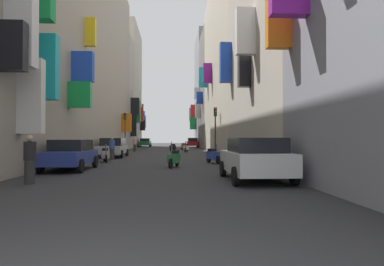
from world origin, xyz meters
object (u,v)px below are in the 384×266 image
(scooter_silver, at_px, (105,155))
(pedestrian_near_left, at_px, (30,160))
(scooter_white, at_px, (186,148))
(scooter_blue, at_px, (213,155))
(parked_car_silver, at_px, (113,147))
(scooter_orange, at_px, (184,146))
(pedestrian_near_right, at_px, (121,145))
(parked_car_blue, at_px, (71,154))
(parked_car_green, at_px, (145,142))
(traffic_light_far_corner, at_px, (215,123))
(scooter_green, at_px, (174,158))
(pedestrian_mid_street, at_px, (135,144))
(pedestrian_crossing, at_px, (112,148))
(scooter_black, at_px, (173,147))
(traffic_light_near_corner, at_px, (125,125))
(parked_car_red, at_px, (192,142))
(parked_car_white, at_px, (255,158))

(scooter_silver, height_order, pedestrian_near_left, pedestrian_near_left)
(scooter_white, bearing_deg, scooter_blue, -86.62)
(parked_car_silver, relative_size, scooter_white, 2.31)
(scooter_orange, bearing_deg, pedestrian_near_right, -123.18)
(parked_car_blue, height_order, pedestrian_near_left, pedestrian_near_left)
(parked_car_green, bearing_deg, traffic_light_far_corner, -73.21)
(scooter_green, xyz_separation_m, scooter_white, (1.38, 18.54, 0.00))
(traffic_light_far_corner, bearing_deg, scooter_green, -106.92)
(pedestrian_mid_street, bearing_deg, pedestrian_near_right, -95.49)
(scooter_green, xyz_separation_m, scooter_blue, (2.32, 2.72, 0.00))
(pedestrian_near_right, bearing_deg, parked_car_silver, -88.22)
(parked_car_blue, distance_m, pedestrian_mid_street, 21.71)
(parked_car_blue, distance_m, scooter_blue, 8.09)
(pedestrian_crossing, bearing_deg, pedestrian_near_right, 94.73)
(traffic_light_far_corner, bearing_deg, parked_car_green, 106.79)
(scooter_orange, bearing_deg, scooter_green, -93.20)
(pedestrian_near_right, bearing_deg, parked_car_green, 89.71)
(scooter_green, relative_size, scooter_black, 1.01)
(scooter_blue, relative_size, traffic_light_near_corner, 0.40)
(parked_car_green, distance_m, parked_car_silver, 30.49)
(traffic_light_far_corner, bearing_deg, parked_car_red, 91.29)
(pedestrian_crossing, height_order, pedestrian_mid_street, same)
(parked_car_green, distance_m, scooter_blue, 37.81)
(parked_car_green, xyz_separation_m, scooter_blue, (7.09, -37.14, -0.31))
(scooter_black, relative_size, traffic_light_near_corner, 0.39)
(pedestrian_near_right, height_order, pedestrian_mid_street, pedestrian_near_right)
(parked_car_blue, height_order, scooter_blue, parked_car_blue)
(pedestrian_near_left, bearing_deg, parked_car_red, 79.63)
(pedestrian_crossing, bearing_deg, parked_car_red, 76.57)
(scooter_silver, xyz_separation_m, pedestrian_near_right, (-0.65, 10.50, 0.34))
(scooter_white, bearing_deg, scooter_green, -94.26)
(scooter_silver, height_order, scooter_green, same)
(parked_car_blue, relative_size, scooter_white, 2.07)
(parked_car_silver, xyz_separation_m, scooter_blue, (7.05, -6.64, -0.31))
(parked_car_red, xyz_separation_m, pedestrian_crossing, (-7.28, -30.49, -0.02))
(scooter_green, distance_m, pedestrian_mid_street, 21.02)
(scooter_black, distance_m, pedestrian_mid_street, 4.28)
(parked_car_blue, xyz_separation_m, pedestrian_near_right, (-0.11, 15.69, 0.06))
(scooter_black, xyz_separation_m, traffic_light_far_corner, (3.72, -8.19, 2.38))
(parked_car_white, bearing_deg, parked_car_red, 89.59)
(pedestrian_crossing, height_order, traffic_light_far_corner, traffic_light_far_corner)
(parked_car_silver, distance_m, traffic_light_near_corner, 12.41)
(parked_car_green, relative_size, scooter_silver, 2.43)
(parked_car_blue, height_order, scooter_silver, parked_car_blue)
(pedestrian_crossing, bearing_deg, pedestrian_mid_street, 90.51)
(parked_car_red, height_order, pedestrian_near_left, pedestrian_near_left)
(scooter_white, relative_size, traffic_light_near_corner, 0.43)
(scooter_white, bearing_deg, scooter_orange, 90.31)
(scooter_silver, bearing_deg, parked_car_silver, 95.25)
(parked_car_green, height_order, pedestrian_near_left, pedestrian_near_left)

